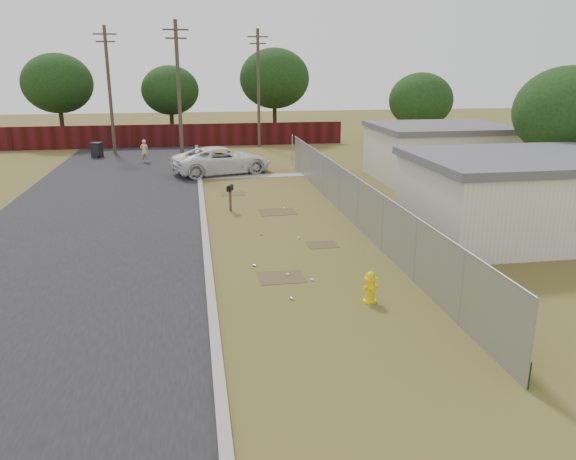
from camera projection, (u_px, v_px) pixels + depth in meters
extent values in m
plane|color=brown|center=(281.00, 231.00, 22.19)|extent=(120.00, 120.00, 0.00)
cube|color=black|center=(112.00, 194.00, 28.55)|extent=(9.00, 60.00, 0.02)
cube|color=#9D9A92|center=(201.00, 190.00, 29.26)|extent=(0.25, 60.00, 0.12)
cube|color=#9D9A92|center=(251.00, 176.00, 33.06)|extent=(6.20, 1.00, 0.03)
cylinder|color=#999CA2|center=(531.00, 345.00, 11.06)|extent=(0.06, 0.06, 2.00)
cylinder|color=#999CA2|center=(462.00, 288.00, 13.90)|extent=(0.06, 0.06, 2.00)
cylinder|color=#999CA2|center=(415.00, 250.00, 16.73)|extent=(0.06, 0.06, 2.00)
cylinder|color=#999CA2|center=(382.00, 223.00, 19.57)|extent=(0.06, 0.06, 2.00)
cylinder|color=#999CA2|center=(358.00, 203.00, 22.41)|extent=(0.06, 0.06, 2.00)
cylinder|color=#999CA2|center=(339.00, 188.00, 25.25)|extent=(0.06, 0.06, 2.00)
cylinder|color=#999CA2|center=(324.00, 175.00, 28.08)|extent=(0.06, 0.06, 2.00)
cylinder|color=#999CA2|center=(311.00, 165.00, 30.92)|extent=(0.06, 0.06, 2.00)
cylinder|color=#999CA2|center=(301.00, 157.00, 33.76)|extent=(0.06, 0.06, 2.00)
cylinder|color=#999CA2|center=(292.00, 150.00, 36.59)|extent=(0.06, 0.06, 2.00)
cylinder|color=#999CA2|center=(352.00, 174.00, 23.07)|extent=(0.04, 26.00, 0.04)
cube|color=gray|center=(351.00, 198.00, 23.35)|extent=(0.01, 26.00, 2.00)
cube|color=black|center=(352.00, 214.00, 23.56)|extent=(0.03, 26.00, 0.60)
cube|color=#430E11|center=(158.00, 136.00, 44.62)|extent=(30.00, 0.12, 1.80)
cylinder|color=#4D4133|center=(179.00, 95.00, 35.41)|extent=(0.24, 0.24, 9.00)
cube|color=#4D4133|center=(176.00, 30.00, 34.31)|extent=(1.60, 0.10, 0.10)
cube|color=#4D4133|center=(176.00, 38.00, 34.45)|extent=(1.30, 0.10, 0.10)
cylinder|color=#4D4133|center=(110.00, 91.00, 40.28)|extent=(0.24, 0.24, 9.00)
cube|color=#4D4133|center=(105.00, 34.00, 39.18)|extent=(1.60, 0.10, 0.10)
cube|color=#4D4133|center=(105.00, 42.00, 39.32)|extent=(1.30, 0.10, 0.10)
cylinder|color=#4D4133|center=(258.00, 89.00, 43.94)|extent=(0.24, 0.24, 9.00)
cube|color=#4D4133|center=(258.00, 37.00, 42.84)|extent=(1.60, 0.10, 0.10)
cube|color=#4D4133|center=(258.00, 44.00, 42.98)|extent=(1.30, 0.10, 0.10)
cube|color=silver|center=(523.00, 199.00, 21.35)|extent=(8.00, 6.00, 2.80)
cube|color=#535358|center=(528.00, 159.00, 20.92)|extent=(8.32, 6.24, 0.30)
cube|color=silver|center=(438.00, 155.00, 32.00)|extent=(7.00, 6.00, 2.80)
cube|color=#535358|center=(440.00, 127.00, 31.56)|extent=(7.28, 6.24, 0.30)
cylinder|color=#322516|center=(62.00, 123.00, 46.90)|extent=(0.36, 0.36, 3.30)
ellipsoid|color=black|center=(58.00, 83.00, 45.99)|extent=(5.70, 5.70, 4.84)
cylinder|color=#322516|center=(172.00, 123.00, 49.36)|extent=(0.36, 0.36, 2.86)
ellipsoid|color=black|center=(170.00, 90.00, 48.57)|extent=(4.94, 4.94, 4.20)
cylinder|color=#322516|center=(275.00, 119.00, 49.77)|extent=(0.36, 0.36, 3.52)
ellipsoid|color=black|center=(274.00, 78.00, 48.79)|extent=(6.08, 6.08, 5.17)
cylinder|color=#322516|center=(418.00, 136.00, 40.93)|extent=(0.36, 0.36, 2.64)
ellipsoid|color=black|center=(421.00, 100.00, 40.21)|extent=(4.56, 4.56, 3.88)
cylinder|color=#322516|center=(560.00, 171.00, 26.88)|extent=(0.36, 0.36, 2.86)
ellipsoid|color=black|center=(568.00, 112.00, 26.09)|extent=(4.94, 4.94, 4.20)
cylinder|color=yellow|center=(370.00, 301.00, 15.54)|extent=(0.43, 0.43, 0.07)
cylinder|color=yellow|center=(370.00, 290.00, 15.45)|extent=(0.31, 0.31, 0.64)
cylinder|color=yellow|center=(371.00, 279.00, 15.36)|extent=(0.39, 0.39, 0.06)
sphere|color=yellow|center=(371.00, 276.00, 15.33)|extent=(0.29, 0.29, 0.25)
cylinder|color=yellow|center=(371.00, 271.00, 15.29)|extent=(0.05, 0.05, 0.07)
cylinder|color=yellow|center=(365.00, 288.00, 15.38)|extent=(0.13, 0.14, 0.12)
cylinder|color=yellow|center=(375.00, 286.00, 15.47)|extent=(0.13, 0.14, 0.12)
cylinder|color=yellow|center=(373.00, 289.00, 15.28)|extent=(0.17, 0.16, 0.15)
cube|color=brown|center=(230.00, 200.00, 25.10)|extent=(0.12, 0.12, 0.99)
cube|color=black|center=(230.00, 189.00, 24.95)|extent=(0.34, 0.51, 0.18)
cylinder|color=black|center=(230.00, 187.00, 24.93)|extent=(0.34, 0.51, 0.18)
cube|color=red|center=(228.00, 190.00, 24.71)|extent=(0.03, 0.04, 0.10)
imported|color=silver|center=(222.00, 160.00, 33.69)|extent=(6.42, 4.35, 1.63)
imported|color=#C5AD90|center=(144.00, 151.00, 37.71)|extent=(0.59, 0.42, 1.53)
cube|color=black|center=(97.00, 150.00, 39.74)|extent=(0.83, 0.83, 1.00)
cube|color=black|center=(96.00, 143.00, 39.59)|extent=(0.91, 0.91, 0.08)
cylinder|color=black|center=(99.00, 157.00, 39.49)|extent=(0.13, 0.21, 0.21)
cylinder|color=white|center=(287.00, 274.00, 17.50)|extent=(0.11, 0.09, 0.07)
cylinder|color=#A9A9AE|center=(254.00, 265.00, 18.28)|extent=(0.12, 0.12, 0.07)
cylinder|color=white|center=(298.00, 238.00, 21.22)|extent=(0.11, 0.12, 0.07)
cylinder|color=#A9A9AE|center=(292.00, 299.00, 15.67)|extent=(0.11, 0.12, 0.07)
cylinder|color=white|center=(284.00, 208.00, 25.58)|extent=(0.08, 0.11, 0.07)
cylinder|color=#A9A9AE|center=(261.00, 234.00, 21.66)|extent=(0.08, 0.10, 0.07)
cylinder|color=white|center=(312.00, 280.00, 17.06)|extent=(0.12, 0.11, 0.07)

